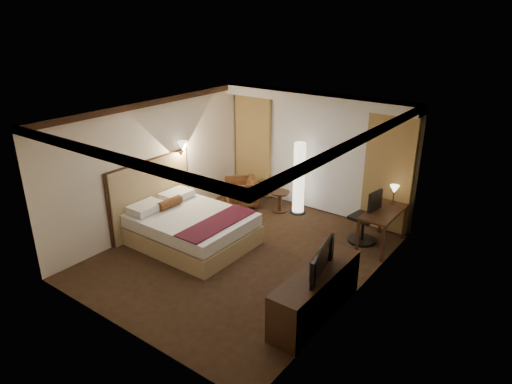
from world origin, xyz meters
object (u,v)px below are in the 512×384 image
Objects in this scene: office_chair at (364,215)px; bed at (192,229)px; dresser at (316,294)px; armchair at (242,191)px; television at (316,255)px; floor_lamp at (299,178)px; desk at (382,229)px; side_table at (280,202)px.

bed is at bearing -133.90° from office_chair.
office_chair is (2.66, 2.07, 0.25)m from bed.
bed is 1.15× the size of dresser.
dresser reaches higher than armchair.
floor_lamp is at bearing 23.80° from television.
office_chair reaches higher than television.
bed is 1.33× the size of floor_lamp.
office_chair is (3.04, 0.01, 0.21)m from armchair.
desk is at bearing 15.93° from office_chair.
side_table is 3.91m from television.
side_table is (0.53, 2.31, -0.08)m from bed.
floor_lamp is 0.86× the size of dresser.
bed is 2.72m from floor_lamp.
floor_lamp is at bearing 62.75° from armchair.
floor_lamp is (1.28, 0.46, 0.46)m from armchair.
office_chair reaches higher than side_table.
armchair is at bearing -171.54° from office_chair.
side_table is (0.91, 0.26, -0.12)m from armchair.
bed is at bearing -36.47° from armchair.
television is (3.43, -2.61, 0.67)m from armchair.
floor_lamp is at bearing 125.48° from dresser.
armchair is 3.42m from desk.
desk reaches higher than armchair.
armchair is 0.95m from side_table.
side_table is 2.52m from desk.
bed is 4.55× the size of side_table.
dresser is 0.66m from television.
bed is 2.24× the size of television.
armchair is 4.34m from dresser.
floor_lamp is 1.68× the size of television.
armchair is 0.64× the size of office_chair.
armchair is 1.51× the size of side_table.
television is at bearing -48.67° from side_table.
floor_lamp is (0.37, 0.20, 0.59)m from side_table.
side_table is 0.29× the size of floor_lamp.
office_chair is (2.13, -0.25, 0.33)m from side_table.
floor_lamp is (0.89, 2.51, 0.51)m from bed.
floor_lamp reaches higher than office_chair.
dresser reaches higher than side_table.
side_table is 0.49× the size of television.
office_chair is 1.16× the size of television.
desk is 0.42m from office_chair.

